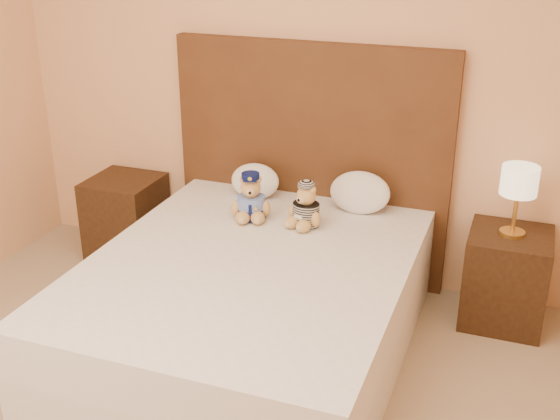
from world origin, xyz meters
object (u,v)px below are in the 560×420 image
object	(u,v)px
lamp	(519,184)
pillow_left	(255,179)
teddy_prisoner	(306,205)
teddy_police	(251,196)
pillow_right	(360,191)
bed	(250,307)
nightstand_left	(126,217)
nightstand_right	(506,278)

from	to	relation	value
lamp	pillow_left	size ratio (longest dim) A/B	1.26
pillow_left	teddy_prisoner	bearing A→B (deg)	-35.95
teddy_police	lamp	bearing A→B (deg)	-7.01
pillow_left	pillow_right	bearing A→B (deg)	0.00
teddy_prisoner	pillow_right	bearing A→B (deg)	74.36
bed	pillow_right	size ratio (longest dim) A/B	5.49
lamp	teddy_prisoner	size ratio (longest dim) A/B	1.56
nightstand_left	teddy_police	world-z (taller)	teddy_police
teddy_police	pillow_left	size ratio (longest dim) A/B	0.88
bed	pillow_right	bearing A→B (deg)	66.02
teddy_prisoner	nightstand_right	bearing A→B (deg)	34.63
bed	nightstand_right	world-z (taller)	same
nightstand_right	pillow_left	size ratio (longest dim) A/B	1.74
nightstand_left	teddy_prisoner	bearing A→B (deg)	-11.82
pillow_left	pillow_right	xyz separation A→B (m)	(0.67, 0.00, 0.02)
bed	nightstand_left	distance (m)	1.48
nightstand_left	pillow_left	size ratio (longest dim) A/B	1.74
lamp	teddy_police	xyz separation A→B (m)	(-1.44, -0.30, -0.16)
teddy_prisoner	teddy_police	bearing A→B (deg)	-158.34
nightstand_left	lamp	xyz separation A→B (m)	(2.50, 0.00, 0.57)
teddy_prisoner	pillow_left	bearing A→B (deg)	164.01
teddy_police	teddy_prisoner	xyz separation A→B (m)	(0.33, 0.01, -0.01)
teddy_prisoner	pillow_left	size ratio (longest dim) A/B	0.81
nightstand_right	pillow_left	bearing A→B (deg)	178.89
lamp	pillow_right	world-z (taller)	lamp
nightstand_left	pillow_left	distance (m)	1.02
nightstand_left	teddy_prisoner	xyz separation A→B (m)	(1.39, -0.29, 0.40)
teddy_prisoner	pillow_right	distance (m)	0.39
bed	pillow_left	distance (m)	0.96
nightstand_right	teddy_police	size ratio (longest dim) A/B	1.98
nightstand_right	pillow_left	distance (m)	1.60
nightstand_right	lamp	size ratio (longest dim) A/B	1.38
bed	pillow_right	xyz separation A→B (m)	(0.37, 0.83, 0.40)
bed	pillow_right	distance (m)	0.99
lamp	teddy_prisoner	distance (m)	1.16
nightstand_right	teddy_prisoner	bearing A→B (deg)	-165.32
teddy_police	pillow_right	distance (m)	0.65
nightstand_left	teddy_prisoner	size ratio (longest dim) A/B	2.14
nightstand_right	lamp	bearing A→B (deg)	180.00
bed	pillow_left	world-z (taller)	pillow_left
bed	teddy_police	xyz separation A→B (m)	(-0.19, 0.50, 0.41)
teddy_prisoner	lamp	bearing A→B (deg)	34.63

